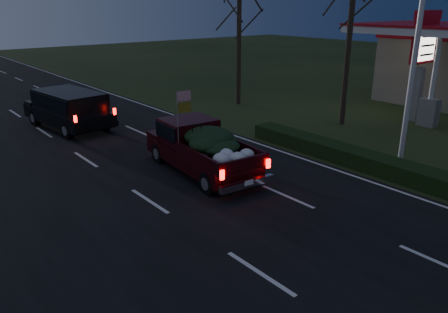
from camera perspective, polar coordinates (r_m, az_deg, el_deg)
ground at (r=10.39m, az=4.70°, el=-15.00°), size 120.00×120.00×0.00m
road_asphalt at (r=10.39m, az=4.70°, el=-14.96°), size 14.00×120.00×0.02m
hedge_row at (r=17.48m, az=16.52°, el=-0.05°), size 1.00×10.00×0.60m
light_pole at (r=17.54m, az=24.30°, el=16.48°), size 0.50×0.90×9.16m
gas_price_pylon at (r=24.77m, az=24.62°, el=12.78°), size 2.00×0.41×5.57m
gas_canopy at (r=26.97m, az=24.85°, el=14.39°), size 7.10×6.10×4.88m
bare_tree_far at (r=26.70m, az=2.00°, el=17.93°), size 3.60×3.60×7.00m
pickup_truck at (r=15.83m, az=-3.01°, el=1.51°), size 2.46×5.36×2.73m
lead_suv at (r=22.79m, az=-19.60°, el=6.27°), size 2.81×5.51×1.52m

